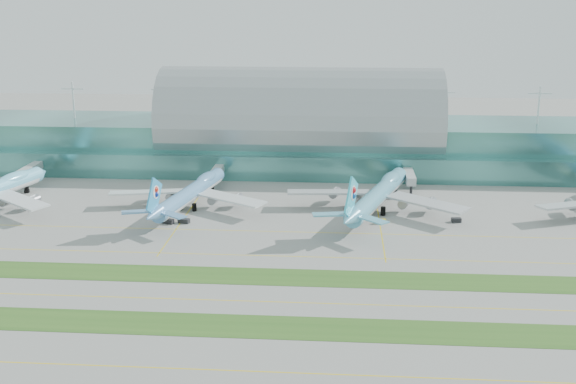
{
  "coord_description": "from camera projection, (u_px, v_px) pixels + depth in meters",
  "views": [
    {
      "loc": [
        17.06,
        -177.64,
        74.0
      ],
      "look_at": [
        0.0,
        55.0,
        9.0
      ],
      "focal_mm": 45.0,
      "sensor_mm": 36.0,
      "label": 1
    }
  ],
  "objects": [
    {
      "name": "gse_e",
      "position": [
        381.0,
        221.0,
        238.09
      ],
      "size": [
        3.5,
        2.25,
        1.42
      ],
      "primitive_type": "cube",
      "rotation": [
        0.0,
        0.0,
        0.23
      ],
      "color": "gold",
      "rests_on": "ground"
    },
    {
      "name": "grass_strip_near",
      "position": [
        261.0,
        327.0,
        164.81
      ],
      "size": [
        420.0,
        12.0,
        0.08
      ],
      "primitive_type": "cube",
      "color": "#2D591E",
      "rests_on": "ground"
    },
    {
      "name": "airliner_b",
      "position": [
        191.0,
        192.0,
        254.67
      ],
      "size": [
        57.84,
        66.44,
        18.39
      ],
      "rotation": [
        0.0,
        0.0,
        -0.19
      ],
      "color": "#5A93C6",
      "rests_on": "ground"
    },
    {
      "name": "grass_strip_far",
      "position": [
        274.0,
        277.0,
        193.64
      ],
      "size": [
        420.0,
        12.0,
        0.08
      ],
      "primitive_type": "cube",
      "color": "#2D591E",
      "rests_on": "ground"
    },
    {
      "name": "taxiline_a",
      "position": [
        251.0,
        371.0,
        145.61
      ],
      "size": [
        420.0,
        0.35,
        0.01
      ],
      "primitive_type": "cube",
      "color": "yellow",
      "rests_on": "ground"
    },
    {
      "name": "airliner_c",
      "position": [
        379.0,
        194.0,
        250.38
      ],
      "size": [
        61.67,
        71.59,
        20.24
      ],
      "rotation": [
        0.0,
        0.0,
        -0.31
      ],
      "color": "#5AABC6",
      "rests_on": "ground"
    },
    {
      "name": "gse_c",
      "position": [
        184.0,
        221.0,
        238.66
      ],
      "size": [
        4.08,
        2.79,
        1.5
      ],
      "primitive_type": "cube",
      "rotation": [
        0.0,
        0.0,
        -0.25
      ],
      "color": "black",
      "rests_on": "ground"
    },
    {
      "name": "taxiline_b",
      "position": [
        268.0,
        302.0,
        178.27
      ],
      "size": [
        420.0,
        0.35,
        0.01
      ],
      "primitive_type": "cube",
      "color": "yellow",
      "rests_on": "ground"
    },
    {
      "name": "gse_d",
      "position": [
        168.0,
        221.0,
        238.07
      ],
      "size": [
        4.27,
        2.87,
        1.56
      ],
      "primitive_type": "cube",
      "rotation": [
        0.0,
        0.0,
        -0.33
      ],
      "color": "black",
      "rests_on": "ground"
    },
    {
      "name": "taxiline_d",
      "position": [
        285.0,
        232.0,
        230.15
      ],
      "size": [
        420.0,
        0.35,
        0.01
      ],
      "primitive_type": "cube",
      "color": "yellow",
      "rests_on": "ground"
    },
    {
      "name": "terminal",
      "position": [
        300.0,
        135.0,
        311.64
      ],
      "size": [
        340.0,
        69.1,
        36.0
      ],
      "color": "#3D7A75",
      "rests_on": "ground"
    },
    {
      "name": "gse_f",
      "position": [
        456.0,
        220.0,
        239.61
      ],
      "size": [
        3.32,
        2.13,
        1.39
      ],
      "primitive_type": "cube",
      "rotation": [
        0.0,
        0.0,
        0.08
      ],
      "color": "black",
      "rests_on": "ground"
    },
    {
      "name": "ground",
      "position": [
        273.0,
        280.0,
        191.73
      ],
      "size": [
        700.0,
        700.0,
        0.0
      ],
      "primitive_type": "plane",
      "color": "gray",
      "rests_on": "ground"
    },
    {
      "name": "taxiline_c",
      "position": [
        279.0,
        256.0,
        209.02
      ],
      "size": [
        420.0,
        0.35,
        0.01
      ],
      "primitive_type": "cube",
      "color": "yellow",
      "rests_on": "ground"
    }
  ]
}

